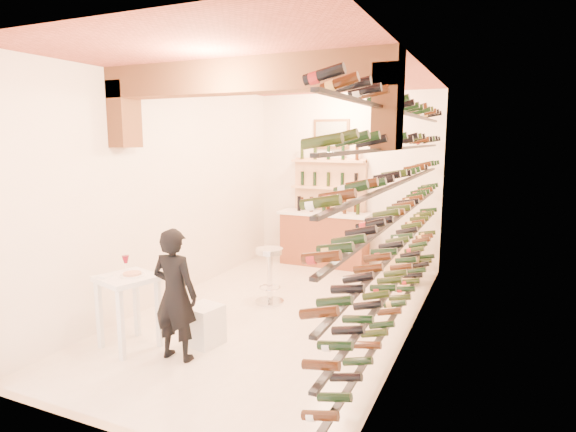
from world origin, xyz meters
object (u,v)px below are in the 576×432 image
at_px(tasting_table, 128,289).
at_px(crate_lower, 403,274).
at_px(wine_rack, 395,207).
at_px(white_stool, 204,325).
at_px(back_counter, 324,237).
at_px(person, 175,294).
at_px(chrome_barstool, 269,271).

xyz_separation_m(tasting_table, crate_lower, (2.36, 3.79, -0.55)).
bearing_deg(crate_lower, wine_rack, -83.09).
distance_m(wine_rack, tasting_table, 3.23).
distance_m(white_stool, crate_lower, 3.75).
relative_size(back_counter, tasting_table, 1.67).
bearing_deg(white_stool, tasting_table, -150.11).
bearing_deg(crate_lower, person, -114.10).
bearing_deg(tasting_table, crate_lower, 75.34).
bearing_deg(back_counter, chrome_barstool, -89.93).
relative_size(wine_rack, white_stool, 12.42).
bearing_deg(white_stool, crate_lower, 64.08).
relative_size(wine_rack, crate_lower, 12.01).
bearing_deg(chrome_barstool, crate_lower, 48.92).
relative_size(person, crate_lower, 3.03).
relative_size(tasting_table, chrome_barstool, 1.26).
height_order(back_counter, chrome_barstool, back_counter).
xyz_separation_m(back_counter, tasting_table, (-0.79, -4.33, 0.16)).
distance_m(wine_rack, crate_lower, 2.55).
distance_m(tasting_table, white_stool, 0.95).
height_order(back_counter, white_stool, back_counter).
height_order(tasting_table, crate_lower, tasting_table).
height_order(wine_rack, crate_lower, wine_rack).
height_order(white_stool, chrome_barstool, chrome_barstool).
xyz_separation_m(back_counter, chrome_barstool, (0.00, -2.34, -0.06)).
bearing_deg(wine_rack, crate_lower, 96.91).
height_order(person, crate_lower, person).
bearing_deg(tasting_table, wine_rack, 49.91).
xyz_separation_m(back_counter, crate_lower, (1.57, -0.54, -0.39)).
height_order(wine_rack, chrome_barstool, wine_rack).
bearing_deg(wine_rack, tasting_table, -147.37).
relative_size(white_stool, crate_lower, 0.97).
xyz_separation_m(chrome_barstool, crate_lower, (1.57, 1.80, -0.33)).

